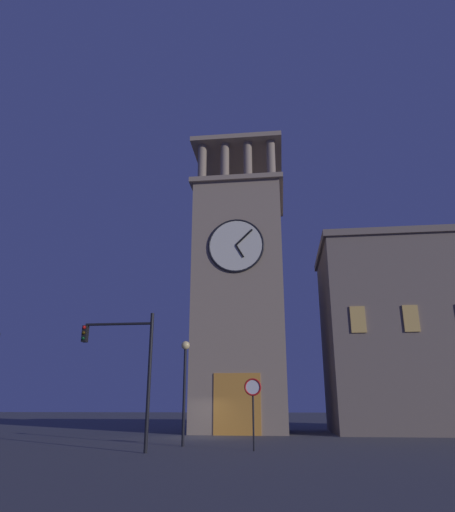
% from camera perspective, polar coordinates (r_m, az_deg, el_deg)
% --- Properties ---
extents(ground_plane, '(200.00, 200.00, 0.00)m').
position_cam_1_polar(ground_plane, '(30.58, -3.07, -21.71)').
color(ground_plane, '#4C4C51').
extents(clocktower, '(7.41, 7.94, 25.36)m').
position_cam_1_polar(clocktower, '(36.71, 1.66, -5.37)').
color(clocktower, gray).
rests_on(clocktower, ground_plane).
extents(traffic_signal_far, '(3.32, 0.41, 5.92)m').
position_cam_1_polar(traffic_signal_far, '(21.33, -12.36, -12.42)').
color(traffic_signal_far, black).
rests_on(traffic_signal_far, ground_plane).
extents(street_lamp, '(0.44, 0.44, 5.08)m').
position_cam_1_polar(street_lamp, '(24.01, -5.36, -14.17)').
color(street_lamp, black).
rests_on(street_lamp, ground_plane).
extents(no_horn_sign, '(0.78, 0.14, 3.08)m').
position_cam_1_polar(no_horn_sign, '(21.58, 3.19, -16.76)').
color(no_horn_sign, black).
rests_on(no_horn_sign, ground_plane).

